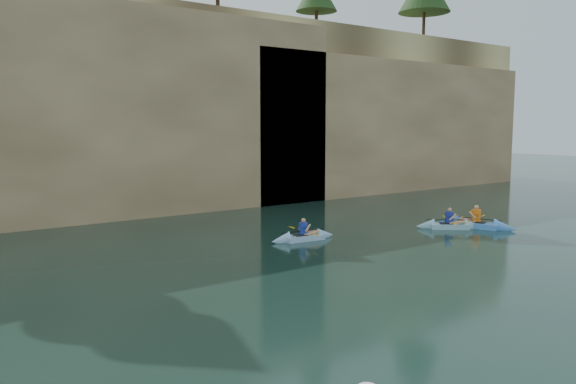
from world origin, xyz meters
TOP-DOWN VIEW (x-y plane):
  - ground at (0.00, 0.00)m, footprint 160.00×160.00m
  - cliff at (0.00, 30.00)m, footprint 70.00×16.00m
  - cliff_slab_center at (2.00, 22.60)m, footprint 24.00×2.40m
  - cliff_slab_east at (22.00, 22.60)m, footprint 26.00×2.40m
  - sea_cave_center at (-4.00, 21.95)m, footprint 3.50×1.00m
  - sea_cave_east at (10.00, 21.95)m, footprint 5.00×1.00m
  - kayaker_ltblue_near at (12.31, 10.23)m, footprint 2.92×2.52m
  - kayaker_ltblue_mid at (5.08, 12.16)m, footprint 3.15×2.32m
  - kayaker_blue_east at (13.54, 9.63)m, footprint 2.50×3.81m

SIDE VIEW (x-z plane):
  - ground at x=0.00m, z-range 0.00..0.00m
  - kayaker_ltblue_mid at x=5.08m, z-range -0.44..0.73m
  - kayaker_ltblue_near at x=12.31m, z-range -0.46..0.77m
  - kayaker_blue_east at x=13.54m, z-range -0.50..0.83m
  - sea_cave_center at x=-4.00m, z-range 0.00..3.20m
  - sea_cave_east at x=10.00m, z-range 0.00..4.50m
  - cliff_slab_east at x=22.00m, z-range 0.00..9.84m
  - cliff_slab_center at x=2.00m, z-range 0.00..11.40m
  - cliff at x=0.00m, z-range 0.00..12.00m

